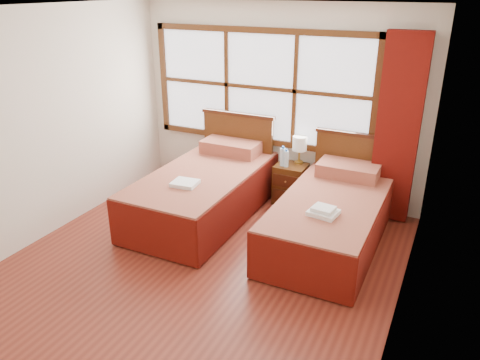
% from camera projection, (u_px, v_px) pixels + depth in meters
% --- Properties ---
extents(floor, '(4.50, 4.50, 0.00)m').
position_uv_depth(floor, '(196.00, 270.00, 4.94)').
color(floor, maroon).
rests_on(floor, ground).
extents(ceiling, '(4.50, 4.50, 0.00)m').
position_uv_depth(ceiling, '(185.00, 8.00, 3.93)').
color(ceiling, white).
rests_on(ceiling, wall_back).
extents(wall_back, '(4.00, 0.00, 4.00)m').
position_uv_depth(wall_back, '(278.00, 103.00, 6.31)').
color(wall_back, silver).
rests_on(wall_back, floor).
extents(wall_left, '(0.00, 4.50, 4.50)m').
position_uv_depth(wall_left, '(38.00, 128.00, 5.24)').
color(wall_left, silver).
rests_on(wall_left, floor).
extents(wall_right, '(0.00, 4.50, 4.50)m').
position_uv_depth(wall_right, '(411.00, 191.00, 3.64)').
color(wall_right, silver).
rests_on(wall_right, floor).
extents(window, '(3.16, 0.06, 1.56)m').
position_uv_depth(window, '(260.00, 87.00, 6.30)').
color(window, white).
rests_on(window, wall_back).
extents(curtain, '(0.50, 0.16, 2.30)m').
position_uv_depth(curtain, '(398.00, 130.00, 5.60)').
color(curtain, '#630F09').
rests_on(curtain, wall_back).
extents(bed_left, '(1.16, 2.26, 1.14)m').
position_uv_depth(bed_left, '(206.00, 189.00, 6.02)').
color(bed_left, '#3E1B0D').
rests_on(bed_left, floor).
extents(bed_right, '(1.09, 2.12, 1.06)m').
position_uv_depth(bed_right, '(331.00, 216.00, 5.37)').
color(bed_right, '#3E1B0D').
rests_on(bed_right, floor).
extents(nightstand, '(0.41, 0.41, 0.55)m').
position_uv_depth(nightstand, '(290.00, 184.00, 6.37)').
color(nightstand, '#4E2A11').
rests_on(nightstand, floor).
extents(towels_left, '(0.32, 0.28, 0.05)m').
position_uv_depth(towels_left, '(185.00, 183.00, 5.48)').
color(towels_left, white).
rests_on(towels_left, bed_left).
extents(towels_right, '(0.32, 0.29, 0.09)m').
position_uv_depth(towels_right, '(323.00, 211.00, 4.86)').
color(towels_right, white).
rests_on(towels_right, bed_right).
extents(lamp, '(0.19, 0.19, 0.37)m').
position_uv_depth(lamp, '(300.00, 144.00, 6.24)').
color(lamp, gold).
rests_on(lamp, nightstand).
extents(bottle_near, '(0.07, 0.07, 0.27)m').
position_uv_depth(bottle_near, '(283.00, 157.00, 6.20)').
color(bottle_near, '#BDE3F3').
rests_on(bottle_near, nightstand).
extents(bottle_far, '(0.06, 0.06, 0.24)m').
position_uv_depth(bottle_far, '(286.00, 159.00, 6.17)').
color(bottle_far, '#BDE3F3').
rests_on(bottle_far, nightstand).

